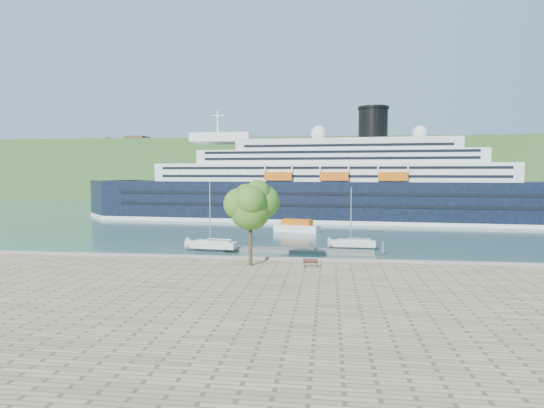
{
  "coord_description": "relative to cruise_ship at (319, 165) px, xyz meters",
  "views": [
    {
      "loc": [
        8.45,
        -49.65,
        10.67
      ],
      "look_at": [
        -1.62,
        30.0,
        5.06
      ],
      "focal_mm": 30.0,
      "sensor_mm": 36.0,
      "label": 1
    }
  ],
  "objects": [
    {
      "name": "promenade_tree",
      "position": [
        -5.7,
        -55.18,
        -6.59
      ],
      "size": [
        5.8,
        5.8,
        9.61
      ],
      "primitive_type": null,
      "color": "#37631A",
      "rests_on": "promenade"
    },
    {
      "name": "sailboat_white_near",
      "position": [
        -13.04,
        -42.02,
        -7.95
      ],
      "size": [
        7.04,
        2.7,
        8.87
      ],
      "primitive_type": null,
      "rotation": [
        0.0,
        0.0,
        -0.12
      ],
      "color": "silver",
      "rests_on": "ground"
    },
    {
      "name": "ground",
      "position": [
        -6.07,
        -51.54,
        -12.39
      ],
      "size": [
        400.0,
        400.0,
        0.0
      ],
      "primitive_type": "plane",
      "color": "#294A47",
      "rests_on": "ground"
    },
    {
      "name": "sailboat_white_far",
      "position": [
        5.82,
        -38.06,
        -8.27
      ],
      "size": [
        6.41,
        1.89,
        8.24
      ],
      "primitive_type": null,
      "rotation": [
        0.0,
        0.0,
        -0.02
      ],
      "color": "silver",
      "rests_on": "ground"
    },
    {
      "name": "park_bench",
      "position": [
        0.54,
        -55.26,
        -10.88
      ],
      "size": [
        1.61,
        0.71,
        1.01
      ],
      "primitive_type": null,
      "rotation": [
        0.0,
        0.0,
        0.04
      ],
      "color": "#431F13",
      "rests_on": "promenade"
    },
    {
      "name": "tender_launch",
      "position": [
        -3.34,
        -20.29,
        -11.27
      ],
      "size": [
        8.54,
        4.83,
        2.24
      ],
      "primitive_type": null,
      "rotation": [
        0.0,
        0.0,
        -0.27
      ],
      "color": "#D1580C",
      "rests_on": "ground"
    },
    {
      "name": "far_hillside",
      "position": [
        -6.07,
        93.46,
        -0.39
      ],
      "size": [
        400.0,
        50.0,
        24.0
      ],
      "primitive_type": "cube",
      "color": "#325722",
      "rests_on": "ground"
    },
    {
      "name": "promenade",
      "position": [
        -6.07,
        -81.54,
        -11.89
      ],
      "size": [
        220.0,
        60.0,
        1.0
      ],
      "primitive_type": "cube",
      "color": "tan",
      "rests_on": "ground"
    },
    {
      "name": "floating_pontoon",
      "position": [
        -1.61,
        -41.17,
        -12.17
      ],
      "size": [
        19.86,
        3.44,
        0.44
      ],
      "primitive_type": null,
      "rotation": [
        0.0,
        0.0,
        -0.05
      ],
      "color": "#68645C",
      "rests_on": "ground"
    },
    {
      "name": "cruise_ship",
      "position": [
        0.0,
        0.0,
        0.0
      ],
      "size": [
        111.21,
        23.97,
        24.78
      ],
      "primitive_type": null,
      "rotation": [
        0.0,
        0.0,
        -0.07
      ],
      "color": "black",
      "rests_on": "ground"
    },
    {
      "name": "quay_coping",
      "position": [
        -6.07,
        -51.74,
        -11.24
      ],
      "size": [
        220.0,
        0.5,
        0.3
      ],
      "primitive_type": "cube",
      "color": "slate",
      "rests_on": "promenade"
    }
  ]
}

